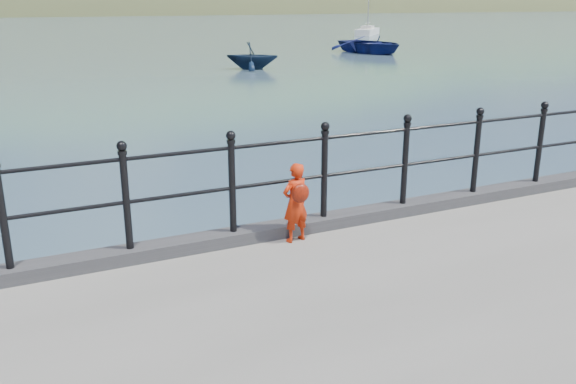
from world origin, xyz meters
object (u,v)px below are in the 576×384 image
child (296,202)px  sailboat_far (367,32)px  launch_navy (252,56)px  railing (280,170)px  launch_blue (371,44)px

child → sailboat_far: 64.71m
launch_navy → sailboat_far: size_ratio=0.33×
railing → child: 0.43m
child → launch_navy: size_ratio=0.33×
launch_navy → sailboat_far: 37.51m
railing → launch_blue: bearing=55.6°
sailboat_far → launch_navy: bearing=-178.9°
railing → launch_blue: railing is taller
railing → sailboat_far: bearing=56.5°
railing → child: size_ratio=19.00×
launch_navy → sailboat_far: (25.30, 27.69, -0.42)m
launch_navy → launch_blue: bearing=-30.0°
child → sailboat_far: bearing=-134.8°
railing → launch_navy: railing is taller
railing → sailboat_far: sailboat_far is taller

